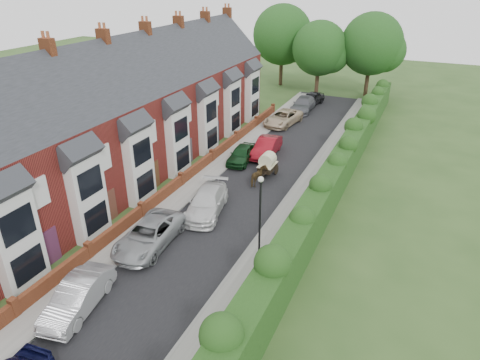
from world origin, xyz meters
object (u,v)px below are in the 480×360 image
object	(u,v)px
car_red	(267,147)
horse_cart	(268,163)
car_black	(311,99)
lamppost	(260,208)
car_beige	(283,118)
car_silver_b	(149,235)
car_green	(242,154)
car_silver_a	(78,296)
horse	(259,177)
car_white	(207,202)
car_grey	(303,104)

from	to	relation	value
car_red	horse_cart	bearing A→B (deg)	-71.88
car_black	horse_cart	xyz separation A→B (m)	(2.24, -20.66, 0.35)
lamppost	horse_cart	xyz separation A→B (m)	(-3.45, 10.34, -2.18)
car_red	car_beige	size ratio (longest dim) A/B	0.87
car_black	horse_cart	world-z (taller)	horse_cart
horse_cart	car_silver_b	bearing A→B (deg)	-103.90
car_green	lamppost	bearing A→B (deg)	-66.02
car_silver_a	car_beige	world-z (taller)	car_silver_a
lamppost	car_silver_b	bearing A→B (deg)	-166.48
lamppost	car_beige	xyz separation A→B (m)	(-6.40, 22.67, -2.55)
horse	car_beige	bearing A→B (deg)	-72.58
car_beige	car_green	bearing A→B (deg)	-81.46
car_silver_a	car_red	xyz separation A→B (m)	(1.40, 21.53, 0.02)
car_silver_a	car_silver_b	distance (m)	5.80
car_silver_a	car_white	distance (m)	10.70
lamppost	car_silver_a	bearing A→B (deg)	-131.12
car_silver_a	horse	bearing A→B (deg)	69.00
car_green	car_grey	world-z (taller)	car_grey
lamppost	car_green	size ratio (longest dim) A/B	1.23
car_red	car_grey	size ratio (longest dim) A/B	0.88
car_white	horse_cart	bearing A→B (deg)	63.89
car_silver_b	car_white	world-z (taller)	car_white
car_silver_b	car_red	bearing A→B (deg)	80.46
car_beige	horse_cart	xyz separation A→B (m)	(2.95, -12.33, 0.36)
car_silver_a	car_silver_b	xyz separation A→B (m)	(0.01, 5.80, -0.00)
car_grey	horse_cart	size ratio (longest dim) A/B	1.98
car_silver_b	car_grey	distance (m)	29.94
car_grey	horse_cart	distance (m)	18.22
car_beige	horse	world-z (taller)	car_beige
car_silver_a	car_grey	world-z (taller)	car_grey
car_silver_a	car_red	bearing A→B (deg)	75.86
car_silver_b	car_black	distance (m)	32.54
car_red	car_black	size ratio (longest dim) A/B	1.05
car_green	horse_cart	distance (m)	3.41
car_beige	horse	xyz separation A→B (m)	(2.95, -14.19, -0.02)
car_silver_b	horse	world-z (taller)	car_silver_b
car_grey	car_beige	bearing A→B (deg)	-97.96
car_silver_a	car_grey	bearing A→B (deg)	78.75
lamppost	car_beige	world-z (taller)	lamppost
car_red	horse	xyz separation A→B (m)	(1.55, -5.72, -0.05)
car_silver_a	car_black	distance (m)	38.34
car_silver_a	horse	distance (m)	16.09
car_red	horse	size ratio (longest dim) A/B	2.74
car_green	car_grey	distance (m)	16.41
car_red	car_white	bearing A→B (deg)	-94.43
car_white	car_beige	bearing A→B (deg)	81.02
car_silver_b	horse_cart	world-z (taller)	horse_cart
car_white	horse	distance (m)	5.45
car_silver_a	car_grey	distance (m)	35.73
car_silver_a	car_white	bearing A→B (deg)	72.71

